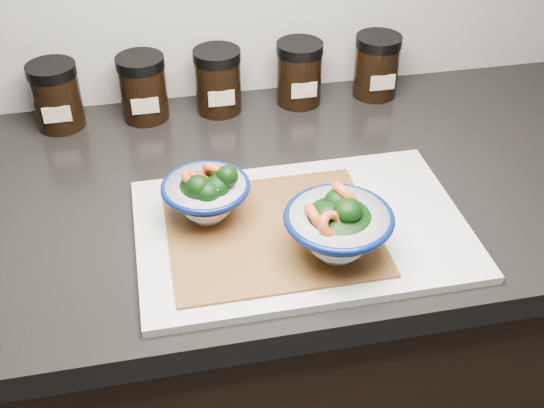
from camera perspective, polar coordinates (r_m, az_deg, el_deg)
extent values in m
cube|color=black|center=(1.35, -4.71, -15.23)|extent=(3.43, 0.58, 0.86)
cube|color=black|center=(1.03, -5.95, 0.11)|extent=(3.50, 0.60, 0.04)
cube|color=beige|center=(0.94, 2.50, -2.12)|extent=(0.45, 0.30, 0.01)
cube|color=olive|center=(0.92, 0.00, -2.27)|extent=(0.28, 0.24, 0.00)
cylinder|color=white|center=(0.94, -5.41, -0.83)|extent=(0.04, 0.04, 0.01)
ellipsoid|color=white|center=(0.94, -5.46, -0.20)|extent=(0.07, 0.07, 0.03)
torus|color=#04154D|center=(0.92, -5.58, 1.46)|extent=(0.12, 0.12, 0.01)
torus|color=#04154D|center=(0.92, -5.53, 0.84)|extent=(0.10, 0.10, 0.00)
ellipsoid|color=black|center=(0.92, -5.55, 1.01)|extent=(0.09, 0.09, 0.04)
ellipsoid|color=black|center=(0.90, -6.20, 1.36)|extent=(0.03, 0.03, 0.04)
cylinder|color=#477233|center=(0.90, -6.15, 0.75)|extent=(0.01, 0.01, 0.02)
ellipsoid|color=black|center=(0.89, -5.41, 0.99)|extent=(0.03, 0.03, 0.03)
cylinder|color=#477233|center=(0.90, -5.37, 0.37)|extent=(0.01, 0.01, 0.02)
ellipsoid|color=black|center=(0.92, -4.85, 2.06)|extent=(0.03, 0.03, 0.03)
cylinder|color=#477233|center=(0.93, -4.82, 1.52)|extent=(0.01, 0.01, 0.02)
ellipsoid|color=black|center=(0.90, -4.62, 1.37)|extent=(0.03, 0.03, 0.03)
cylinder|color=#477233|center=(0.91, -4.58, 0.76)|extent=(0.01, 0.01, 0.02)
ellipsoid|color=black|center=(0.90, -3.77, 2.34)|extent=(0.03, 0.03, 0.03)
cylinder|color=#477233|center=(0.91, -3.74, 1.81)|extent=(0.01, 0.01, 0.02)
torus|color=#ED592C|center=(0.91, -6.68, 2.11)|extent=(0.05, 0.05, 0.03)
torus|color=#ED592C|center=(0.92, -5.39, 2.04)|extent=(0.05, 0.05, 0.04)
torus|color=#ED592C|center=(0.91, -4.79, 2.81)|extent=(0.04, 0.04, 0.05)
cylinder|color=#CCBC8E|center=(0.89, -4.86, 1.43)|extent=(0.02, 0.02, 0.01)
cylinder|color=white|center=(0.88, 5.42, -3.87)|extent=(0.05, 0.05, 0.01)
ellipsoid|color=white|center=(0.87, 5.47, -3.12)|extent=(0.08, 0.08, 0.03)
torus|color=#04154D|center=(0.85, 5.62, -1.14)|extent=(0.14, 0.14, 0.01)
torus|color=#04154D|center=(0.86, 5.57, -1.88)|extent=(0.12, 0.12, 0.00)
ellipsoid|color=black|center=(0.86, 5.58, -1.67)|extent=(0.10, 0.10, 0.05)
ellipsoid|color=black|center=(0.86, 5.51, 0.15)|extent=(0.04, 0.04, 0.03)
cylinder|color=#477233|center=(0.87, 5.46, -0.51)|extent=(0.02, 0.01, 0.02)
ellipsoid|color=black|center=(0.87, 5.70, 0.12)|extent=(0.04, 0.04, 0.04)
cylinder|color=#477233|center=(0.88, 5.65, -0.65)|extent=(0.01, 0.01, 0.03)
ellipsoid|color=black|center=(0.85, 4.66, -1.04)|extent=(0.04, 0.04, 0.04)
cylinder|color=#477233|center=(0.86, 4.62, -1.79)|extent=(0.01, 0.01, 0.03)
ellipsoid|color=black|center=(0.84, 6.35, -0.60)|extent=(0.04, 0.04, 0.03)
cylinder|color=#477233|center=(0.84, 6.29, -1.29)|extent=(0.01, 0.01, 0.02)
ellipsoid|color=black|center=(0.85, 6.64, -0.92)|extent=(0.03, 0.03, 0.03)
cylinder|color=#477233|center=(0.86, 6.58, -1.52)|extent=(0.01, 0.01, 0.02)
torus|color=#ED592C|center=(0.82, 5.03, -1.75)|extent=(0.05, 0.05, 0.05)
torus|color=#ED592C|center=(0.86, 6.13, 0.86)|extent=(0.05, 0.06, 0.05)
torus|color=#ED592C|center=(0.84, 3.56, -1.09)|extent=(0.04, 0.05, 0.04)
cylinder|color=#CCBC8E|center=(0.83, 4.21, -1.23)|extent=(0.02, 0.02, 0.01)
cylinder|color=black|center=(1.21, -17.51, 8.25)|extent=(0.08, 0.08, 0.09)
cylinder|color=black|center=(1.18, -18.02, 10.62)|extent=(0.08, 0.08, 0.02)
cube|color=#C6B793|center=(1.18, -17.55, 7.14)|extent=(0.04, 0.00, 0.03)
cylinder|color=black|center=(1.20, -10.69, 9.15)|extent=(0.08, 0.08, 0.09)
cylinder|color=black|center=(1.17, -11.01, 11.58)|extent=(0.08, 0.08, 0.02)
cube|color=#C6B793|center=(1.17, -10.56, 8.07)|extent=(0.04, 0.00, 0.03)
cylinder|color=black|center=(1.20, -4.52, 9.86)|extent=(0.08, 0.08, 0.09)
cylinder|color=black|center=(1.18, -4.65, 12.30)|extent=(0.08, 0.08, 0.02)
cube|color=#C6B793|center=(1.17, -4.24, 8.80)|extent=(0.05, 0.00, 0.03)
cylinder|color=black|center=(1.23, 2.28, 10.51)|extent=(0.08, 0.08, 0.09)
cylinder|color=black|center=(1.20, 2.35, 12.91)|extent=(0.08, 0.08, 0.02)
cube|color=#C6B793|center=(1.20, 2.71, 9.48)|extent=(0.04, 0.00, 0.03)
cylinder|color=black|center=(1.27, 8.69, 10.99)|extent=(0.08, 0.08, 0.09)
cylinder|color=black|center=(1.24, 8.93, 13.32)|extent=(0.08, 0.08, 0.02)
cube|color=#C6B793|center=(1.24, 9.25, 9.99)|extent=(0.05, 0.00, 0.03)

